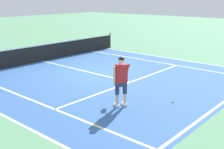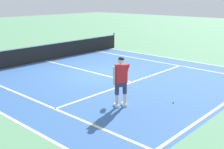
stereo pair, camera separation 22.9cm
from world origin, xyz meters
name	(u,v)px [view 1 (the left image)]	position (x,y,z in m)	size (l,w,h in m)	color
ground_plane	(98,74)	(0.00, 0.00, 0.00)	(80.00, 80.00, 0.00)	#609E70
court_inner_surface	(110,77)	(0.00, -0.76, 0.00)	(10.98, 10.76, 0.00)	#3866A8
line_baseline	(221,104)	(0.00, -5.95, 0.00)	(10.98, 0.10, 0.01)	white
line_service	(131,82)	(0.00, -1.98, 0.00)	(8.23, 0.10, 0.01)	white
line_centre_service	(80,70)	(0.00, 1.22, 0.00)	(0.10, 6.40, 0.01)	white
line_singles_left	(34,101)	(-4.12, -0.76, 0.00)	(0.10, 10.36, 0.01)	white
line_singles_right	(157,62)	(4.12, -0.76, 0.00)	(0.10, 10.36, 0.01)	white
line_doubles_right	(170,58)	(5.49, -0.76, 0.00)	(0.10, 10.36, 0.01)	white
tennis_net	(42,53)	(0.00, 4.42, 0.50)	(11.96, 0.08, 1.07)	#333338
tennis_player	(121,78)	(-2.46, -3.43, 0.99)	(1.02, 0.93, 1.71)	white
tennis_ball_near_feet	(96,125)	(-4.11, -3.86, 0.03)	(0.07, 0.07, 0.07)	#CCE02D
tennis_ball_by_baseline	(173,101)	(-0.98, -4.61, 0.03)	(0.07, 0.07, 0.07)	#CCE02D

